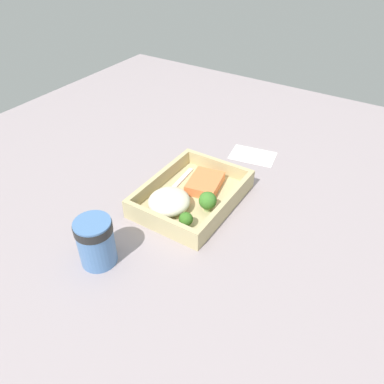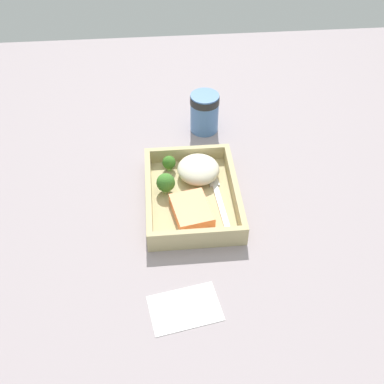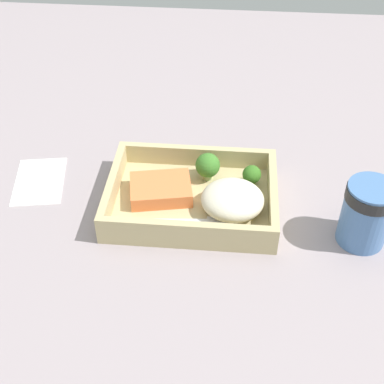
{
  "view_description": "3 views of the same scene",
  "coord_description": "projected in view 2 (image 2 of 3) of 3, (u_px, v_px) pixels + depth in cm",
  "views": [
    {
      "loc": [
        58.54,
        37.21,
        56.27
      ],
      "look_at": [
        0.0,
        0.0,
        2.7
      ],
      "focal_mm": 35.0,
      "sensor_mm": 36.0,
      "label": 1
    },
    {
      "loc": [
        -68.12,
        6.08,
        69.72
      ],
      "look_at": [
        0.0,
        0.0,
        2.7
      ],
      "focal_mm": 42.0,
      "sensor_mm": 36.0,
      "label": 2
    },
    {
      "loc": [
        5.57,
        -63.45,
        57.74
      ],
      "look_at": [
        0.0,
        0.0,
        2.7
      ],
      "focal_mm": 50.0,
      "sensor_mm": 36.0,
      "label": 3
    }
  ],
  "objects": [
    {
      "name": "mashed_potatoes",
      "position": [
        198.0,
        169.0,
        1.0
      ],
      "size": [
        9.74,
        9.4,
        4.32
      ],
      "primitive_type": "ellipsoid",
      "color": "beige",
      "rests_on": "takeout_tray"
    },
    {
      "name": "paper_cup",
      "position": [
        204.0,
        111.0,
        1.12
      ],
      "size": [
        7.28,
        7.28,
        10.18
      ],
      "color": "#4B74AD",
      "rests_on": "ground_plane"
    },
    {
      "name": "broccoli_floret_2",
      "position": [
        166.0,
        183.0,
        0.96
      ],
      "size": [
        4.06,
        4.06,
        4.78
      ],
      "color": "#8BA767",
      "rests_on": "takeout_tray"
    },
    {
      "name": "salmon_fillet",
      "position": [
        191.0,
        210.0,
        0.92
      ],
      "size": [
        10.83,
        9.0,
        2.36
      ],
      "primitive_type": "cube",
      "rotation": [
        0.0,
        0.0,
        0.2
      ],
      "color": "#F17942",
      "rests_on": "takeout_tray"
    },
    {
      "name": "tray_rim",
      "position": [
        192.0,
        191.0,
        0.96
      ],
      "size": [
        26.48,
        19.64,
        3.5
      ],
      "color": "tan",
      "rests_on": "takeout_tray"
    },
    {
      "name": "fork",
      "position": [
        218.0,
        197.0,
        0.97
      ],
      "size": [
        15.88,
        2.92,
        0.44
      ],
      "color": "silver",
      "rests_on": "takeout_tray"
    },
    {
      "name": "receipt_slip",
      "position": [
        185.0,
        308.0,
        0.79
      ],
      "size": [
        10.14,
        13.48,
        0.24
      ],
      "primitive_type": "cube",
      "rotation": [
        0.0,
        0.0,
        0.18
      ],
      "color": "white",
      "rests_on": "ground_plane"
    },
    {
      "name": "takeout_tray",
      "position": [
        192.0,
        199.0,
        0.97
      ],
      "size": [
        26.48,
        19.64,
        1.2
      ],
      "primitive_type": "cube",
      "color": "tan",
      "rests_on": "ground_plane"
    },
    {
      "name": "broccoli_floret_1",
      "position": [
        169.0,
        163.0,
        1.02
      ],
      "size": [
        3.05,
        3.05,
        3.71
      ],
      "color": "#7FAD5A",
      "rests_on": "takeout_tray"
    },
    {
      "name": "ground_plane",
      "position": [
        192.0,
        204.0,
        0.98
      ],
      "size": [
        160.0,
        160.0,
        2.0
      ],
      "primitive_type": "cube",
      "color": "gray"
    }
  ]
}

